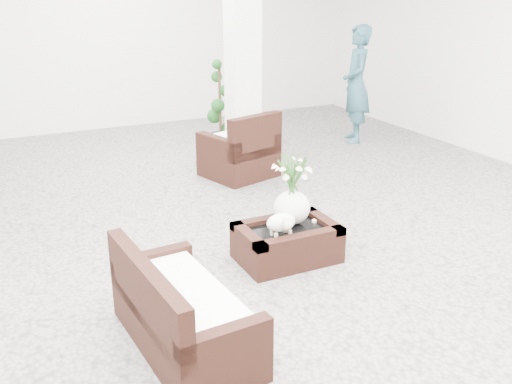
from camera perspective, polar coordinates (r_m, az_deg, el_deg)
name	(u,v)px	position (r m, az deg, el deg)	size (l,w,h in m)	color
ground	(252,248)	(5.70, -0.44, -5.55)	(11.00, 11.00, 0.00)	gray
column	(242,35)	(8.21, -1.34, 15.13)	(0.40, 0.40, 3.50)	white
coffee_table	(287,244)	(5.43, 3.04, -5.13)	(0.90, 0.60, 0.31)	black
sheep_figurine	(281,224)	(5.19, 2.46, -3.19)	(0.28, 0.23, 0.21)	white
planter_narcissus	(292,183)	(5.34, 3.58, 0.90)	(0.44, 0.44, 0.80)	white
tealight	(314,221)	(5.51, 5.72, -2.83)	(0.04, 0.04, 0.03)	white
armchair	(239,144)	(7.65, -1.72, 4.72)	(0.82, 0.78, 0.87)	black
loveseat	(184,301)	(4.16, -7.02, -10.58)	(1.33, 0.64, 0.71)	black
topiary	(220,105)	(9.00, -3.55, 8.54)	(0.35, 0.35, 1.32)	#143E14
shopper	(356,84)	(9.40, 9.80, 10.34)	(0.66, 0.44, 1.82)	#2A515E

